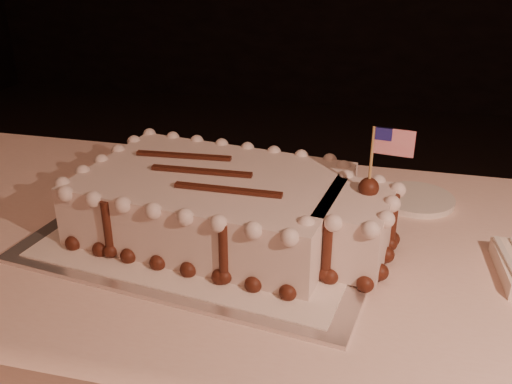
# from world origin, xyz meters

# --- Properties ---
(cake_board) EXTENTS (0.67, 0.54, 0.01)m
(cake_board) POSITION_xyz_m (-0.11, 0.60, 0.75)
(cake_board) COLOR silver
(cake_board) RESTS_ON banquet_table
(doily) EXTENTS (0.60, 0.49, 0.00)m
(doily) POSITION_xyz_m (-0.11, 0.60, 0.76)
(doily) COLOR white
(doily) RESTS_ON cake_board
(sheet_cake) EXTENTS (0.60, 0.39, 0.23)m
(sheet_cake) POSITION_xyz_m (-0.08, 0.60, 0.81)
(sheet_cake) COLOR silver
(sheet_cake) RESTS_ON doily
(side_plate) EXTENTS (0.16, 0.16, 0.01)m
(side_plate) POSITION_xyz_m (0.25, 0.83, 0.76)
(side_plate) COLOR white
(side_plate) RESTS_ON banquet_table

